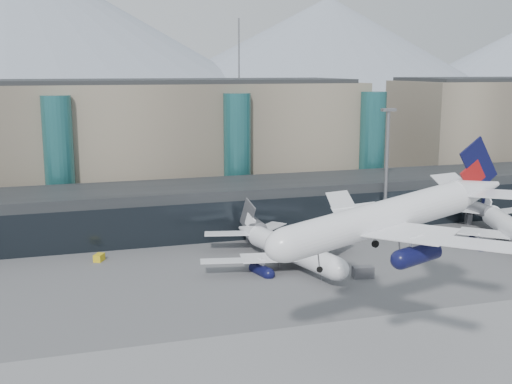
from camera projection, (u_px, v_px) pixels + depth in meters
ground at (354, 336)px, 81.96m from camera, size 900.00×900.00×0.00m
concourse at (235, 207)px, 135.17m from camera, size 170.00×27.00×10.00m
terminal_main at (101, 144)px, 156.26m from camera, size 130.00×30.00×31.00m
teal_towers at (152, 157)px, 144.41m from camera, size 116.40×19.40×46.00m
mountain_ridge at (133, 50)px, 434.43m from camera, size 910.00×400.00×110.00m
lightmast_mid at (387, 163)px, 132.90m from camera, size 3.00×1.20×25.60m
hero_jet at (401, 205)px, 75.46m from camera, size 34.67×34.50×11.23m
jet_parked_mid at (282, 240)px, 111.95m from camera, size 32.45×33.61×10.79m
jet_parked_right at (507, 220)px, 125.44m from camera, size 34.06×36.01×11.57m
veh_b at (99, 258)px, 113.72m from camera, size 2.23×2.59×1.28m
veh_c at (363, 272)px, 104.74m from camera, size 3.61×2.29×1.88m
veh_d at (358, 232)px, 130.65m from camera, size 3.33×2.93×1.68m
veh_g at (431, 241)px, 124.05m from camera, size 2.54×3.00×1.51m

